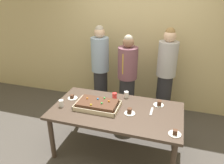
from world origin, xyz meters
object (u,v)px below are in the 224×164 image
plated_slice_far_left (130,112)px  person_green_shirt_behind (127,78)px  plated_slice_far_right (72,97)px  cake_server_utensil (152,111)px  person_striped_tie_right (166,74)px  plated_slice_near_left (175,133)px  drink_cup_far_end (61,103)px  plated_slice_near_right (159,104)px  party_table (116,114)px  drink_cup_nearest (126,95)px  sheet_cake (98,105)px  drink_cup_middle (115,96)px  person_serving_front (100,68)px

plated_slice_far_left → person_green_shirt_behind: (-0.28, 1.01, 0.07)m
plated_slice_far_right → person_green_shirt_behind: (0.67, 0.85, 0.07)m
cake_server_utensil → person_striped_tie_right: 1.08m
plated_slice_near_left → person_striped_tie_right: person_striped_tie_right is taller
plated_slice_near_left → plated_slice_far_right: bearing=163.9°
plated_slice_far_left → person_striped_tie_right: size_ratio=0.09×
drink_cup_far_end → person_striped_tie_right: (1.36, 1.30, 0.11)m
plated_slice_near_right → cake_server_utensil: 0.21m
party_table → cake_server_utensil: bearing=11.4°
plated_slice_far_left → drink_cup_nearest: 0.47m
drink_cup_far_end → drink_cup_nearest: bearing=33.1°
sheet_cake → drink_cup_middle: size_ratio=6.24×
plated_slice_near_left → person_serving_front: person_serving_front is taller
drink_cup_far_end → cake_server_utensil: bearing=10.8°
plated_slice_near_right → drink_cup_far_end: 1.42m
plated_slice_near_right → cake_server_utensil: size_ratio=0.75×
plated_slice_far_left → plated_slice_far_right: size_ratio=1.00×
party_table → person_striped_tie_right: bearing=63.4°
plated_slice_far_left → person_green_shirt_behind: bearing=105.4°
person_green_shirt_behind → plated_slice_near_right: bearing=55.1°
plated_slice_near_right → drink_cup_middle: bearing=179.7°
person_striped_tie_right → sheet_cake: bearing=-0.0°
plated_slice_near_right → drink_cup_nearest: drink_cup_nearest is taller
person_striped_tie_right → plated_slice_near_left: bearing=45.0°
drink_cup_far_end → person_serving_front: size_ratio=0.06×
person_striped_tie_right → drink_cup_middle: bearing=-2.8°
plated_slice_far_right → drink_cup_nearest: (0.79, 0.28, 0.03)m
party_table → person_striped_tie_right: (0.58, 1.16, 0.24)m
drink_cup_nearest → person_striped_tie_right: bearing=55.0°
sheet_cake → person_serving_front: (-0.37, 1.13, 0.11)m
plated_slice_near_left → plated_slice_far_right: size_ratio=1.00×
drink_cup_middle → person_striped_tie_right: person_striped_tie_right is taller
plated_slice_near_right → plated_slice_far_left: bearing=-137.0°
plated_slice_far_left → plated_slice_far_right: bearing=170.4°
drink_cup_middle → person_green_shirt_behind: 0.67m
person_serving_front → person_striped_tie_right: bearing=74.2°
plated_slice_far_right → cake_server_utensil: 1.23m
party_table → cake_server_utensil: (0.48, 0.10, 0.08)m
plated_slice_far_left → plated_slice_far_right: 0.96m
cake_server_utensil → person_green_shirt_behind: 1.03m
plated_slice_far_left → person_green_shirt_behind: person_green_shirt_behind is taller
drink_cup_nearest → drink_cup_middle: 0.19m
person_striped_tie_right → person_serving_front: bearing=-51.8°
plated_slice_far_right → person_serving_front: size_ratio=0.09×
drink_cup_middle → person_serving_front: size_ratio=0.06×
plated_slice_far_left → drink_cup_far_end: 0.99m
drink_cup_middle → drink_cup_nearest: bearing=32.0°
plated_slice_far_left → drink_cup_far_end: bearing=-174.1°
drink_cup_nearest → sheet_cake: bearing=-127.8°
sheet_cake → drink_cup_far_end: (-0.51, -0.13, 0.01)m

